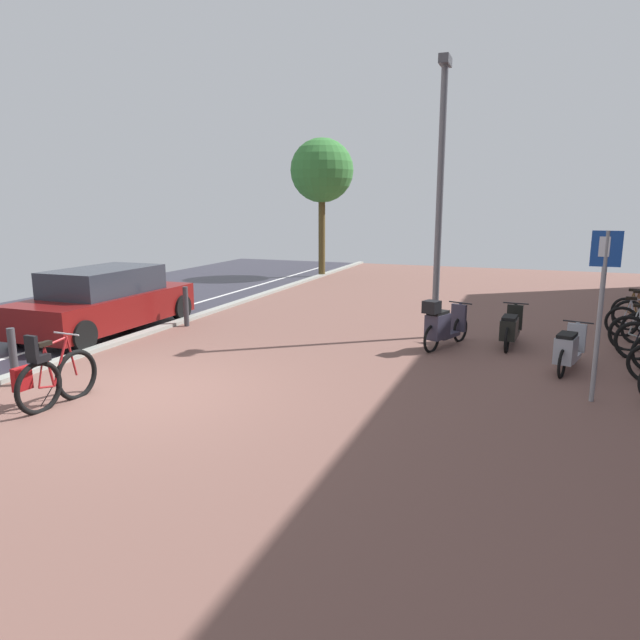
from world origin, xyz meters
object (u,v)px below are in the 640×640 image
at_px(parking_sign, 601,298).
at_px(bollard_far, 186,307).
at_px(scooter_far, 568,349).
at_px(parked_car_near, 106,301).
at_px(bicycle_rack_09, 640,312).
at_px(lamp_post, 440,187).
at_px(scooter_near, 442,325).
at_px(bollard_near, 13,357).
at_px(street_tree, 322,171).
at_px(bicycle_rack_07, 638,322).
at_px(bicycle_foreground, 54,378).
at_px(scooter_mid, 510,328).

relative_size(parking_sign, bollard_far, 2.64).
distance_m(scooter_far, parked_car_near, 9.71).
bearing_deg(bicycle_rack_09, parked_car_near, -156.64).
distance_m(bicycle_rack_09, parking_sign, 6.55).
distance_m(parking_sign, lamp_post, 4.68).
bearing_deg(scooter_far, bollard_far, 174.41).
height_order(scooter_near, bollard_near, scooter_near).
distance_m(street_tree, bollard_near, 15.31).
bearing_deg(bollard_near, bicycle_rack_07, 36.62).
bearing_deg(street_tree, bicycle_rack_07, -36.74).
xyz_separation_m(bicycle_rack_07, scooter_near, (-3.82, -2.45, 0.14)).
height_order(bicycle_rack_07, bollard_near, bollard_near).
distance_m(parking_sign, bollard_near, 8.96).
relative_size(bicycle_foreground, parking_sign, 0.58).
xyz_separation_m(street_tree, bollard_near, (0.37, -14.88, -3.61)).
relative_size(bollard_near, bollard_far, 0.99).
bearing_deg(bollard_near, street_tree, 91.41).
height_order(bicycle_rack_09, bollard_near, bollard_near).
bearing_deg(bollard_near, scooter_far, 25.74).
bearing_deg(scooter_mid, scooter_far, -54.95).
relative_size(bicycle_foreground, bicycle_rack_09, 1.16).
bearing_deg(bicycle_rack_07, bicycle_rack_09, 80.62).
bearing_deg(scooter_near, parked_car_near, -171.69).
bearing_deg(parking_sign, parked_car_near, 172.52).
relative_size(scooter_far, bollard_near, 1.78).
xyz_separation_m(bicycle_rack_09, lamp_post, (-4.35, -2.95, 2.85)).
bearing_deg(scooter_near, bicycle_rack_07, 32.71).
xyz_separation_m(scooter_near, lamp_post, (-0.30, 0.92, 2.71)).
xyz_separation_m(bicycle_foreground, parked_car_near, (-2.73, 4.23, 0.27)).
distance_m(bicycle_rack_07, parking_sign, 5.15).
bearing_deg(bicycle_rack_09, bollard_near, -139.09).
relative_size(parking_sign, bollard_near, 2.66).
height_order(bicycle_foreground, bicycle_rack_09, bicycle_foreground).
relative_size(bicycle_rack_09, street_tree, 0.23).
distance_m(bicycle_rack_09, scooter_far, 5.02).
distance_m(scooter_near, scooter_far, 2.45).
bearing_deg(bollard_far, scooter_near, 0.28).
height_order(scooter_mid, bollard_near, bollard_near).
xyz_separation_m(scooter_near, bollard_far, (-5.98, -0.03, -0.00)).
distance_m(scooter_near, scooter_mid, 1.42).
distance_m(scooter_near, parking_sign, 3.67).
bearing_deg(lamp_post, bicycle_rack_09, 34.10).
bearing_deg(scooter_far, bicycle_rack_09, 69.52).
relative_size(bicycle_foreground, scooter_near, 0.86).
height_order(bicycle_rack_09, scooter_near, scooter_near).
bearing_deg(scooter_far, scooter_mid, 125.05).
height_order(bicycle_rack_09, lamp_post, lamp_post).
height_order(parked_car_near, bollard_near, parked_car_near).
bearing_deg(bicycle_foreground, scooter_mid, 44.88).
distance_m(bicycle_foreground, scooter_mid, 8.40).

